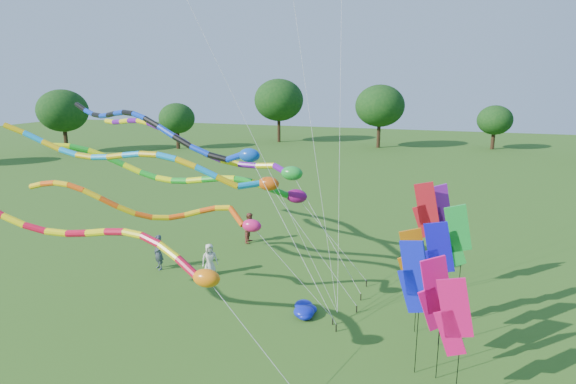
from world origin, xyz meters
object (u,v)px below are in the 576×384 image
(blue_nylon_heap, at_px, (302,307))
(person_a, at_px, (210,259))
(tube_kite_red, at_px, (96,238))
(person_b, at_px, (158,252))
(person_c, at_px, (250,228))
(tube_kite_orange, at_px, (171,210))

(blue_nylon_heap, bearing_deg, person_a, 156.56)
(person_a, bearing_deg, tube_kite_red, -132.84)
(person_a, bearing_deg, person_b, 143.37)
(person_a, bearing_deg, person_c, 50.01)
(blue_nylon_heap, bearing_deg, person_b, 164.96)
(tube_kite_orange, relative_size, person_a, 7.31)
(person_a, relative_size, person_c, 0.89)
(tube_kite_orange, xyz_separation_m, person_a, (-0.61, 4.15, -3.65))
(tube_kite_orange, bearing_deg, person_c, 83.11)
(tube_kite_orange, height_order, blue_nylon_heap, tube_kite_orange)
(person_a, distance_m, person_b, 2.79)
(blue_nylon_heap, xyz_separation_m, person_b, (-8.23, 2.21, 0.67))
(tube_kite_orange, relative_size, blue_nylon_heap, 7.33)
(person_a, distance_m, person_c, 5.10)
(person_b, xyz_separation_m, person_c, (2.82, 5.25, -0.00))
(person_b, bearing_deg, tube_kite_red, -40.24)
(blue_nylon_heap, height_order, person_c, person_c)
(tube_kite_red, relative_size, tube_kite_orange, 1.23)
(person_c, bearing_deg, person_b, 148.50)
(tube_kite_orange, relative_size, person_b, 6.49)
(blue_nylon_heap, distance_m, person_a, 5.96)
(tube_kite_orange, distance_m, person_c, 9.93)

